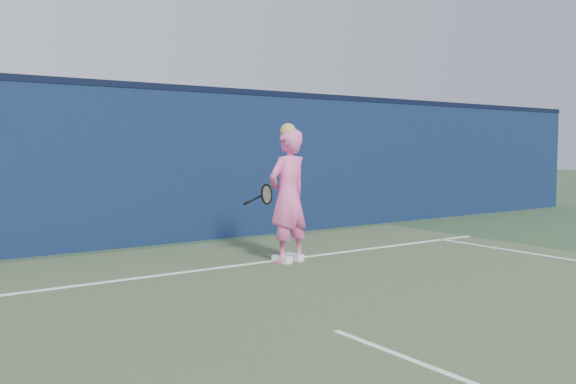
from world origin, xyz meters
TOP-DOWN VIEW (x-y plane):
  - ground at (0.00, 0.00)m, footprint 80.00×80.00m
  - backstop_wall at (0.00, 6.50)m, footprint 24.00×0.40m
  - wall_cap at (0.00, 6.50)m, footprint 24.00×0.42m
  - player at (1.51, 3.87)m, footprint 0.74×0.57m
  - racket at (1.41, 4.29)m, footprint 0.56×0.18m
  - court_lines at (0.00, -0.33)m, footprint 11.00×12.04m

SIDE VIEW (x-z plane):
  - ground at x=0.00m, z-range 0.00..0.00m
  - court_lines at x=0.00m, z-range 0.01..0.01m
  - racket at x=1.41m, z-range 0.75..1.06m
  - player at x=1.51m, z-range -0.03..1.87m
  - backstop_wall at x=0.00m, z-range 0.00..2.50m
  - wall_cap at x=0.00m, z-range 2.50..2.60m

